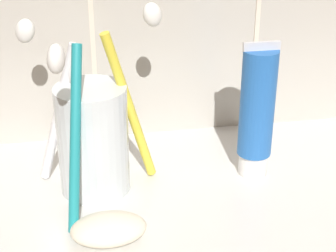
# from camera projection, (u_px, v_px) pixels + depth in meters

# --- Properties ---
(sink_counter) EXTENTS (0.72, 0.31, 0.02)m
(sink_counter) POSITION_uv_depth(u_px,v_px,m) (278.00, 203.00, 0.54)
(sink_counter) COLOR silver
(sink_counter) RESTS_ON ground
(toothbrush_cup) EXTENTS (0.14, 0.12, 0.18)m
(toothbrush_cup) POSITION_uv_depth(u_px,v_px,m) (92.00, 135.00, 0.52)
(toothbrush_cup) COLOR silver
(toothbrush_cup) RESTS_ON sink_counter
(toothpaste_tube) EXTENTS (0.04, 0.03, 0.14)m
(toothpaste_tube) POSITION_uv_depth(u_px,v_px,m) (257.00, 112.00, 0.54)
(toothpaste_tube) COLOR white
(toothpaste_tube) RESTS_ON sink_counter
(soap_bar) EXTENTS (0.06, 0.04, 0.02)m
(soap_bar) POSITION_uv_depth(u_px,v_px,m) (109.00, 229.00, 0.46)
(soap_bar) COLOR silver
(soap_bar) RESTS_ON sink_counter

